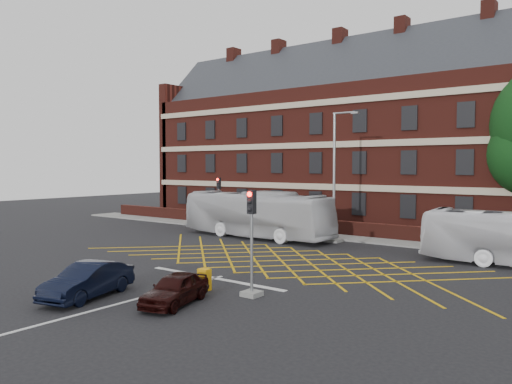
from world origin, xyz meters
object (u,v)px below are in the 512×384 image
Objects in this scene: direction_signs at (212,210)px; street_lamp at (335,198)px; car_maroon at (175,289)px; utility_cabinet at (204,279)px; traffic_light_near at (252,253)px; bus_left at (256,214)px; traffic_light_far at (219,208)px; car_navy at (88,280)px.

street_lamp is at bearing -8.71° from direction_signs.
utility_cabinet is at bearing 89.15° from car_maroon.
direction_signs is at bearing 135.98° from traffic_light_near.
bus_left is 5.79m from traffic_light_far.
street_lamp is (5.64, 1.50, 1.35)m from bus_left.
traffic_light_far is 11.15m from street_lamp.
car_navy reaches higher than car_maroon.
traffic_light_near is (1.60, 2.68, 1.17)m from car_maroon.
car_maroon reaches higher than utility_cabinet.
utility_cabinet is (2.88, 3.67, -0.23)m from car_navy.
car_navy is 4.60× the size of utility_cabinet.
traffic_light_near is 4.70× the size of utility_cabinet.
traffic_light_near is at bearing 11.35° from utility_cabinet.
car_navy is 6.61m from traffic_light_near.
car_maroon is 0.81× the size of traffic_light_near.
direction_signs is (-17.35, 16.77, -0.39)m from traffic_light_near.
car_maroon is 3.82× the size of utility_cabinet.
direction_signs reaches higher than car_navy.
utility_cabinet is at bearing -148.01° from bus_left.
traffic_light_near reaches higher than bus_left.
car_maroon is at bearing 7.51° from car_navy.
utility_cabinet is (15.17, -17.21, -0.92)m from direction_signs.
utility_cabinet is (-2.18, -0.44, -1.31)m from traffic_light_near.
bus_left reaches higher than car_navy.
traffic_light_far is at bearing 72.43° from bus_left.
traffic_light_far is at bearing 102.79° from car_navy.
street_lamp is 9.76× the size of utility_cabinet.
traffic_light_near is (5.06, 4.11, 1.08)m from car_navy.
car_navy is 4.67m from utility_cabinet.
direction_signs is at bearing 105.53° from car_navy.
car_navy is 24.23m from direction_signs.
direction_signs is at bearing 67.75° from bus_left.
traffic_light_near is 1.94× the size of direction_signs.
traffic_light_near is at bearing 24.11° from car_navy.
street_lamp is at bearing 72.41° from car_navy.
street_lamp is at bearing -72.31° from bus_left.
direction_signs is at bearing 113.53° from car_maroon.
car_navy is 19.03m from street_lamp.
direction_signs reaches higher than car_maroon.
street_lamp reaches higher than traffic_light_far.
traffic_light_far reaches higher than bus_left.
direction_signs is (-13.16, 2.01, -1.67)m from street_lamp.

